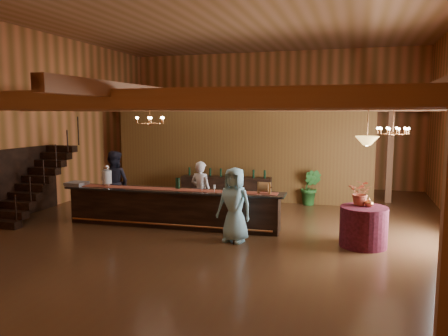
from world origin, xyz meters
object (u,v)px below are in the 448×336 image
(tasting_bar, at_px, (172,208))
(chandelier_right, at_px, (393,130))
(raffle_drum, at_px, (264,187))
(guest, at_px, (234,205))
(backbar_shelf, at_px, (226,189))
(bartender, at_px, (201,192))
(beverage_dispenser, at_px, (107,176))
(pendant_lamp, at_px, (367,141))
(floor_plant, at_px, (311,187))
(round_table, at_px, (363,227))
(chandelier_left, at_px, (150,120))
(staff_second, at_px, (114,183))

(tasting_bar, xyz_separation_m, chandelier_right, (5.53, 1.79, 2.05))
(raffle_drum, xyz_separation_m, guest, (-0.52, -0.92, -0.29))
(backbar_shelf, xyz_separation_m, bartender, (0.12, -2.86, 0.42))
(beverage_dispenser, height_order, raffle_drum, beverage_dispenser)
(pendant_lamp, xyz_separation_m, floor_plant, (-1.61, 4.20, -1.81))
(raffle_drum, bearing_deg, backbar_shelf, 120.24)
(beverage_dispenser, relative_size, pendant_lamp, 0.67)
(tasting_bar, distance_m, raffle_drum, 2.55)
(round_table, bearing_deg, raffle_drum, 169.62)
(tasting_bar, bearing_deg, guest, -26.17)
(chandelier_left, distance_m, staff_second, 2.58)
(round_table, distance_m, chandelier_right, 3.08)
(staff_second, bearing_deg, round_table, 175.53)
(tasting_bar, distance_m, beverage_dispenser, 2.08)
(staff_second, distance_m, guest, 4.43)
(raffle_drum, bearing_deg, guest, -119.38)
(chandelier_left, distance_m, guest, 3.31)
(round_table, xyz_separation_m, chandelier_left, (-5.44, 0.35, 2.37))
(beverage_dispenser, xyz_separation_m, pendant_lamp, (6.78, -0.33, 1.12))
(staff_second, height_order, guest, staff_second)
(raffle_drum, xyz_separation_m, round_table, (2.38, -0.44, -0.72))
(bartender, bearing_deg, beverage_dispenser, 27.80)
(bartender, relative_size, floor_plant, 1.43)
(staff_second, relative_size, floor_plant, 1.61)
(chandelier_right, xyz_separation_m, floor_plant, (-2.29, 2.04, -1.96))
(floor_plant, bearing_deg, bartender, -130.44)
(tasting_bar, distance_m, guest, 2.16)
(beverage_dispenser, xyz_separation_m, guest, (3.88, -0.81, -0.40))
(chandelier_right, xyz_separation_m, pendant_lamp, (-0.68, -2.16, -0.15))
(beverage_dispenser, relative_size, floor_plant, 0.51)
(raffle_drum, bearing_deg, staff_second, 171.51)
(chandelier_left, height_order, pendant_lamp, same)
(beverage_dispenser, bearing_deg, raffle_drum, 1.40)
(round_table, height_order, guest, guest)
(backbar_shelf, height_order, floor_plant, floor_plant)
(tasting_bar, relative_size, chandelier_right, 7.47)
(round_table, xyz_separation_m, floor_plant, (-1.61, 4.20, 0.14))
(tasting_bar, distance_m, floor_plant, 5.02)
(tasting_bar, xyz_separation_m, bartender, (0.56, 0.68, 0.34))
(backbar_shelf, xyz_separation_m, pendant_lamp, (4.41, -3.91, 1.97))
(pendant_lamp, bearing_deg, guest, -170.64)
(tasting_bar, relative_size, chandelier_left, 7.51)
(chandelier_left, bearing_deg, chandelier_right, 16.44)
(raffle_drum, relative_size, round_table, 0.32)
(chandelier_right, bearing_deg, chandelier_left, -163.56)
(chandelier_left, bearing_deg, beverage_dispenser, -179.22)
(tasting_bar, bearing_deg, round_table, -7.00)
(chandelier_right, bearing_deg, raffle_drum, -150.74)
(backbar_shelf, bearing_deg, staff_second, -138.41)
(pendant_lamp, distance_m, guest, 3.31)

